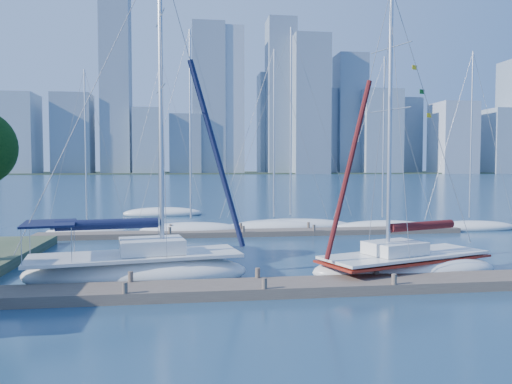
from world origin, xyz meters
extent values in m
plane|color=#163248|center=(0.00, 0.00, 0.00)|extent=(700.00, 700.00, 0.00)
cube|color=#4D4139|center=(0.00, 0.00, 0.20)|extent=(26.00, 2.00, 0.40)
cube|color=#4D4139|center=(2.00, 16.00, 0.18)|extent=(30.00, 1.80, 0.36)
cube|color=#38472D|center=(0.00, 320.00, 0.00)|extent=(800.00, 100.00, 1.50)
ellipsoid|color=silver|center=(-4.99, 2.95, 0.28)|extent=(9.94, 4.74, 1.67)
cube|color=silver|center=(-4.99, 2.95, 1.06)|extent=(9.21, 4.37, 0.13)
cube|color=silver|center=(-4.33, 3.07, 1.45)|extent=(2.99, 2.47, 0.61)
cylinder|color=silver|center=(-3.89, 3.15, 7.58)|extent=(0.20, 0.20, 12.93)
cylinder|color=silver|center=(-6.12, 2.75, 2.34)|extent=(4.47, 0.90, 0.11)
cylinder|color=black|center=(-6.12, 2.75, 2.46)|extent=(4.17, 1.17, 0.45)
cube|color=black|center=(-8.37, 2.35, 2.57)|extent=(2.44, 2.97, 0.09)
ellipsoid|color=silver|center=(6.85, 2.23, 0.25)|extent=(8.93, 5.44, 1.49)
cube|color=silver|center=(6.85, 2.23, 0.94)|extent=(8.26, 5.02, 0.12)
cube|color=silver|center=(6.28, 2.03, 1.29)|extent=(2.85, 2.49, 0.55)
cylinder|color=silver|center=(5.91, 1.90, 6.75)|extent=(0.18, 0.18, 11.52)
cylinder|color=silver|center=(7.81, 2.57, 2.08)|extent=(3.82, 1.43, 0.10)
cylinder|color=#410E0D|center=(7.81, 2.57, 2.18)|extent=(3.62, 1.60, 0.40)
cube|color=maroon|center=(6.85, 2.23, 0.77)|extent=(8.47, 5.19, 0.10)
ellipsoid|color=silver|center=(-9.93, 17.92, 0.18)|extent=(6.03, 3.27, 0.99)
cylinder|color=silver|center=(-9.93, 17.92, 6.30)|extent=(0.11, 0.11, 10.80)
ellipsoid|color=silver|center=(-2.57, 17.44, 0.22)|extent=(7.74, 3.69, 1.24)
cylinder|color=silver|center=(-2.57, 17.44, 7.86)|extent=(0.13, 0.13, 13.47)
ellipsoid|color=silver|center=(3.65, 18.13, 0.21)|extent=(8.35, 3.09, 1.16)
cylinder|color=silver|center=(3.65, 18.13, 7.32)|extent=(0.13, 0.13, 12.53)
ellipsoid|color=silver|center=(5.04, 18.69, 0.23)|extent=(9.73, 2.55, 1.26)
cylinder|color=silver|center=(5.04, 18.69, 8.26)|extent=(0.14, 0.14, 14.22)
ellipsoid|color=silver|center=(12.12, 17.87, 0.19)|extent=(7.78, 3.23, 1.04)
cylinder|color=silver|center=(12.12, 17.87, 7.08)|extent=(0.11, 0.11, 12.26)
ellipsoid|color=silver|center=(18.60, 16.66, 0.19)|extent=(7.72, 2.71, 1.05)
cylinder|color=silver|center=(18.60, 16.66, 7.24)|extent=(0.12, 0.12, 12.57)
ellipsoid|color=silver|center=(-5.25, 31.07, 0.22)|extent=(8.02, 3.69, 1.23)
cylinder|color=silver|center=(-5.25, 31.07, 8.16)|extent=(0.13, 0.13, 14.08)
cube|color=gray|center=(-96.77, 283.96, 23.06)|extent=(15.96, 23.42, 46.12)
cube|color=slate|center=(-69.73, 287.50, 23.58)|extent=(22.00, 17.63, 47.16)
cube|color=#8891A3|center=(-47.55, 309.43, 18.89)|extent=(15.78, 17.61, 37.78)
cube|color=gray|center=(-25.94, 284.92, 19.40)|extent=(16.92, 19.81, 38.79)
cube|color=slate|center=(-4.22, 286.68, 17.86)|extent=(18.68, 16.86, 35.72)
cube|color=#8891A3|center=(21.35, 289.48, 44.65)|extent=(19.94, 14.99, 89.29)
cube|color=gray|center=(51.90, 304.67, 32.19)|extent=(17.63, 17.46, 64.38)
cube|color=slate|center=(70.99, 278.50, 41.68)|extent=(21.42, 18.95, 83.35)
cube|color=#8891A3|center=(91.42, 294.72, 26.77)|extent=(13.66, 17.11, 53.55)
cube|color=gray|center=(115.77, 279.60, 25.93)|extent=(23.94, 18.80, 51.87)
cube|color=slate|center=(147.05, 309.52, 25.55)|extent=(15.51, 17.52, 51.10)
cube|color=#8891A3|center=(164.09, 278.94, 22.37)|extent=(23.15, 23.94, 44.75)
cube|color=gray|center=(194.50, 279.05, 20.65)|extent=(14.20, 21.38, 41.31)
cube|color=slate|center=(-45.00, 290.00, 60.97)|extent=(16.95, 18.00, 121.94)
cube|color=slate|center=(10.00, 290.00, 45.62)|extent=(19.74, 18.00, 91.25)
cube|color=slate|center=(55.00, 290.00, 47.77)|extent=(17.39, 18.00, 95.55)
cube|color=slate|center=(100.00, 290.00, 37.62)|extent=(18.57, 18.00, 75.23)
camera|label=1|loc=(-2.76, -18.79, 4.91)|focal=35.00mm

